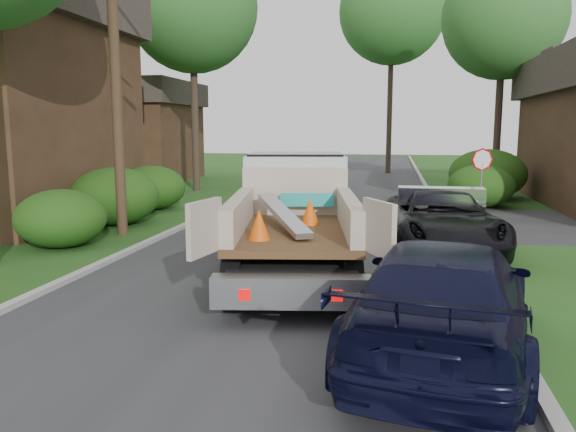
# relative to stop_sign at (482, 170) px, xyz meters

# --- Properties ---
(ground) EXTENTS (120.00, 120.00, 0.00)m
(ground) POSITION_rel_stop_sign_xyz_m (-5.20, -9.00, -1.78)
(ground) COLOR #1F4413
(ground) RESTS_ON ground
(road) EXTENTS (8.00, 90.00, 0.02)m
(road) POSITION_rel_stop_sign_xyz_m (-5.20, 1.00, -1.77)
(road) COLOR #28282B
(road) RESTS_ON ground
(curb_left) EXTENTS (0.20, 90.00, 0.12)m
(curb_left) POSITION_rel_stop_sign_xyz_m (-9.30, 1.00, -1.72)
(curb_left) COLOR #9E9E99
(curb_left) RESTS_ON ground
(curb_right) EXTENTS (0.20, 90.00, 0.12)m
(curb_right) POSITION_rel_stop_sign_xyz_m (-1.10, 1.00, -1.72)
(curb_right) COLOR #9E9E99
(curb_right) RESTS_ON ground
(stop_sign) EXTENTS (0.71, 0.32, 2.48)m
(stop_sign) POSITION_rel_stop_sign_xyz_m (0.00, 0.00, 0.00)
(stop_sign) COLOR slate
(stop_sign) RESTS_ON ground
(utility_pole) EXTENTS (2.42, 1.25, 10.00)m
(utility_pole) POSITION_rel_stop_sign_xyz_m (-10.68, -4.02, 3.40)
(utility_pole) COLOR #382619
(utility_pole) RESTS_ON ground
(house_left_far) EXTENTS (7.56, 7.56, 6.00)m
(house_left_far) POSITION_rel_stop_sign_xyz_m (-18.70, 13.00, 1.27)
(house_left_far) COLOR #362316
(house_left_far) RESTS_ON ground
(hedge_left_a) EXTENTS (2.34, 2.34, 1.53)m
(hedge_left_a) POSITION_rel_stop_sign_xyz_m (-11.40, -6.00, -1.01)
(hedge_left_a) COLOR #13420F
(hedge_left_a) RESTS_ON ground
(hedge_left_b) EXTENTS (2.86, 2.86, 1.87)m
(hedge_left_b) POSITION_rel_stop_sign_xyz_m (-11.70, -2.50, -0.84)
(hedge_left_b) COLOR #13420F
(hedge_left_b) RESTS_ON ground
(hedge_left_c) EXTENTS (2.60, 2.60, 1.70)m
(hedge_left_c) POSITION_rel_stop_sign_xyz_m (-12.00, 1.00, -0.93)
(hedge_left_c) COLOR #13420F
(hedge_left_c) RESTS_ON ground
(hedge_right_a) EXTENTS (2.60, 2.60, 1.70)m
(hedge_right_a) POSITION_rel_stop_sign_xyz_m (0.60, 4.00, -0.93)
(hedge_right_a) COLOR #13420F
(hedge_right_a) RESTS_ON ground
(hedge_right_b) EXTENTS (3.38, 3.38, 2.21)m
(hedge_right_b) POSITION_rel_stop_sign_xyz_m (1.30, 7.00, -0.67)
(hedge_right_b) COLOR #13420F
(hedge_right_b) RESTS_ON ground
(tree_left_far) EXTENTS (6.40, 6.40, 12.20)m
(tree_left_far) POSITION_rel_stop_sign_xyz_m (-12.70, 8.00, 7.20)
(tree_left_far) COLOR #2D2119
(tree_left_far) RESTS_ON ground
(tree_right_far) EXTENTS (6.00, 6.00, 11.50)m
(tree_right_far) POSITION_rel_stop_sign_xyz_m (2.30, 11.00, 6.70)
(tree_right_far) COLOR #2D2119
(tree_right_far) RESTS_ON ground
(tree_center_far) EXTENTS (7.20, 7.20, 14.60)m
(tree_center_far) POSITION_rel_stop_sign_xyz_m (-3.20, 21.00, 9.20)
(tree_center_far) COLOR #2D2119
(tree_center_far) RESTS_ON ground
(flatbed_truck) EXTENTS (3.75, 6.97, 2.51)m
(flatbed_truck) POSITION_rel_stop_sign_xyz_m (-5.00, -6.87, -0.41)
(flatbed_truck) COLOR black
(flatbed_truck) RESTS_ON ground
(black_pickup) EXTENTS (3.11, 5.79, 1.55)m
(black_pickup) POSITION_rel_stop_sign_xyz_m (-1.60, -4.50, -1.00)
(black_pickup) COLOR black
(black_pickup) RESTS_ON ground
(navy_suv) EXTENTS (3.12, 5.79, 1.59)m
(navy_suv) POSITION_rel_stop_sign_xyz_m (-2.12, -11.50, -0.98)
(navy_suv) COLOR black
(navy_suv) RESTS_ON ground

